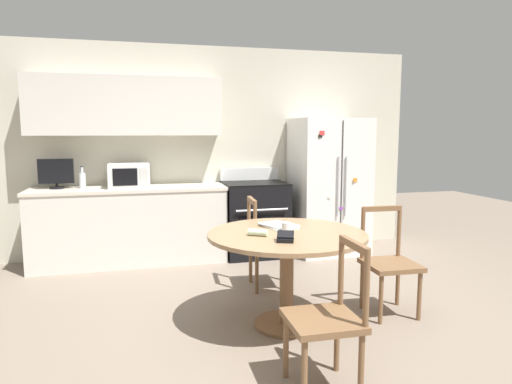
% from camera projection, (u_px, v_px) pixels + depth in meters
% --- Properties ---
extents(ground_plane, '(14.00, 14.00, 0.00)m').
position_uv_depth(ground_plane, '(276.00, 334.00, 3.50)').
color(ground_plane, gray).
extents(back_wall, '(5.20, 0.44, 2.60)m').
position_uv_depth(back_wall, '(194.00, 139.00, 5.72)').
color(back_wall, beige).
rests_on(back_wall, ground_plane).
extents(kitchen_counter, '(2.23, 0.64, 0.90)m').
position_uv_depth(kitchen_counter, '(130.00, 225.00, 5.37)').
color(kitchen_counter, silver).
rests_on(kitchen_counter, ground_plane).
extents(refrigerator, '(0.88, 0.80, 1.71)m').
position_uv_depth(refrigerator, '(328.00, 186.00, 5.83)').
color(refrigerator, white).
rests_on(refrigerator, ground_plane).
extents(oven_range, '(0.77, 0.68, 1.08)m').
position_uv_depth(oven_range, '(255.00, 218.00, 5.71)').
color(oven_range, black).
rests_on(oven_range, ground_plane).
extents(microwave, '(0.46, 0.39, 0.28)m').
position_uv_depth(microwave, '(129.00, 175.00, 5.30)').
color(microwave, white).
rests_on(microwave, kitchen_counter).
extents(countertop_tv, '(0.38, 0.16, 0.34)m').
position_uv_depth(countertop_tv, '(56.00, 173.00, 5.16)').
color(countertop_tv, black).
rests_on(countertop_tv, kitchen_counter).
extents(counter_bottle, '(0.07, 0.07, 0.25)m').
position_uv_depth(counter_bottle, '(82.00, 180.00, 5.22)').
color(counter_bottle, silver).
rests_on(counter_bottle, kitchen_counter).
extents(dining_table, '(1.25, 1.25, 0.76)m').
position_uv_depth(dining_table, '(287.00, 250.00, 3.58)').
color(dining_table, '#997551').
rests_on(dining_table, ground_plane).
extents(dining_chair_near, '(0.43, 0.43, 0.90)m').
position_uv_depth(dining_chair_near, '(327.00, 319.00, 2.71)').
color(dining_chair_near, brown).
rests_on(dining_chair_near, ground_plane).
extents(dining_chair_far, '(0.45, 0.45, 0.90)m').
position_uv_depth(dining_chair_far, '(268.00, 244.00, 4.51)').
color(dining_chair_far, brown).
rests_on(dining_chair_far, ground_plane).
extents(dining_chair_right, '(0.44, 0.44, 0.90)m').
position_uv_depth(dining_chair_right, '(389.00, 263.00, 3.86)').
color(dining_chair_right, brown).
rests_on(dining_chair_right, ground_plane).
extents(candle_glass, '(0.08, 0.08, 0.08)m').
position_uv_depth(candle_glass, '(287.00, 228.00, 3.56)').
color(candle_glass, silver).
rests_on(candle_glass, dining_table).
extents(folded_napkin, '(0.15, 0.12, 0.05)m').
position_uv_depth(folded_napkin, '(258.00, 232.00, 3.45)').
color(folded_napkin, beige).
rests_on(folded_napkin, dining_table).
extents(wallet, '(0.16, 0.16, 0.07)m').
position_uv_depth(wallet, '(285.00, 238.00, 3.28)').
color(wallet, black).
rests_on(wallet, dining_table).
extents(mail_stack, '(0.32, 0.36, 0.02)m').
position_uv_depth(mail_stack, '(279.00, 226.00, 3.78)').
color(mail_stack, white).
rests_on(mail_stack, dining_table).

